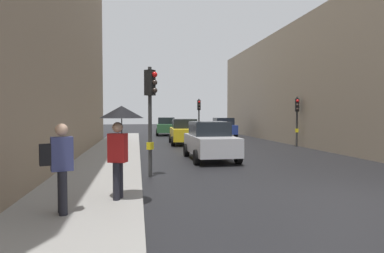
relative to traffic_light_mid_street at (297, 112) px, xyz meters
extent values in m
plane|color=black|center=(-4.85, -12.01, -2.21)|extent=(120.00, 120.00, 0.00)
cube|color=gray|center=(-11.40, -6.01, -2.13)|extent=(2.78, 40.00, 0.16)
cube|color=gray|center=(6.31, 1.09, 1.98)|extent=(12.00, 32.74, 8.38)
cylinder|color=#2D2D2D|center=(0.01, 0.02, -0.61)|extent=(0.12, 0.12, 3.21)
cube|color=black|center=(0.01, 0.02, 0.47)|extent=(0.33, 0.37, 0.84)
cube|color=yellow|center=(0.01, 0.02, -1.16)|extent=(0.25, 0.22, 0.24)
sphere|color=red|center=(-0.06, -0.15, 0.73)|extent=(0.18, 0.18, 0.18)
sphere|color=#2D231E|center=(-0.06, -0.15, 0.47)|extent=(0.18, 0.18, 0.18)
sphere|color=#2D231E|center=(-0.06, -0.15, 0.21)|extent=(0.18, 0.18, 0.18)
cylinder|color=#2D2D2D|center=(-5.00, 7.44, -0.52)|extent=(0.12, 0.12, 3.38)
cube|color=black|center=(-5.00, 7.44, 0.65)|extent=(0.24, 0.30, 0.84)
cube|color=yellow|center=(-5.00, 7.44, -1.16)|extent=(0.20, 0.16, 0.24)
sphere|color=red|center=(-5.00, 7.25, 0.91)|extent=(0.18, 0.18, 0.18)
sphere|color=#2D231E|center=(-5.00, 7.25, 0.65)|extent=(0.18, 0.18, 0.18)
sphere|color=#2D231E|center=(-5.00, 7.25, 0.39)|extent=(0.18, 0.18, 0.18)
cylinder|color=#2D2D2D|center=(-9.70, -8.53, -0.38)|extent=(0.12, 0.12, 3.67)
cube|color=black|center=(-9.70, -8.53, 0.94)|extent=(0.38, 0.37, 0.84)
cube|color=yellow|center=(-9.70, -8.53, -1.16)|extent=(0.25, 0.26, 0.24)
sphere|color=red|center=(-9.55, -8.64, 1.20)|extent=(0.18, 0.18, 0.18)
sphere|color=#2D231E|center=(-9.55, -8.64, 0.94)|extent=(0.18, 0.18, 0.18)
sphere|color=#2D231E|center=(-9.55, -8.64, 0.68)|extent=(0.18, 0.18, 0.18)
cube|color=#2D6038|center=(-7.28, 12.89, -1.49)|extent=(2.11, 4.32, 0.80)
cube|color=black|center=(-7.26, 13.14, -0.77)|extent=(1.74, 2.11, 0.64)
cylinder|color=black|center=(-6.48, 11.48, -1.89)|extent=(0.27, 0.65, 0.64)
cylinder|color=black|center=(-8.28, 11.61, -1.89)|extent=(0.27, 0.65, 0.64)
cylinder|color=black|center=(-6.28, 14.17, -1.89)|extent=(0.27, 0.65, 0.64)
cylinder|color=black|center=(-8.08, 14.30, -1.89)|extent=(0.27, 0.65, 0.64)
cube|color=yellow|center=(-6.89, 2.94, -1.49)|extent=(1.98, 4.27, 0.80)
cube|color=black|center=(-6.88, 3.19, -0.77)|extent=(1.69, 2.07, 0.64)
cylinder|color=black|center=(-6.05, 1.55, -1.89)|extent=(0.25, 0.65, 0.64)
cylinder|color=black|center=(-7.85, 1.63, -1.89)|extent=(0.25, 0.65, 0.64)
cylinder|color=black|center=(-5.93, 4.25, -1.89)|extent=(0.25, 0.65, 0.64)
cylinder|color=black|center=(-7.73, 4.33, -1.89)|extent=(0.25, 0.65, 0.64)
cube|color=navy|center=(-2.33, 9.68, -1.49)|extent=(1.96, 4.27, 0.80)
cube|color=black|center=(-2.34, 9.43, -0.77)|extent=(1.68, 2.06, 0.64)
cylinder|color=black|center=(-3.17, 11.06, -1.89)|extent=(0.24, 0.65, 0.64)
cylinder|color=black|center=(-1.37, 10.99, -1.89)|extent=(0.24, 0.65, 0.64)
cylinder|color=black|center=(-3.28, 8.36, -1.89)|extent=(0.24, 0.65, 0.64)
cylinder|color=black|center=(-1.48, 8.29, -1.89)|extent=(0.24, 0.65, 0.64)
cube|color=#BCBCC1|center=(-6.82, -4.90, -1.49)|extent=(1.84, 4.22, 0.80)
cube|color=black|center=(-6.82, -4.65, -0.77)|extent=(1.62, 2.01, 0.64)
cylinder|color=black|center=(-5.91, -6.24, -1.89)|extent=(0.23, 0.64, 0.64)
cylinder|color=black|center=(-7.71, -6.26, -1.89)|extent=(0.23, 0.64, 0.64)
cylinder|color=black|center=(-5.93, -3.54, -1.89)|extent=(0.23, 0.64, 0.64)
cylinder|color=black|center=(-7.73, -3.56, -1.89)|extent=(0.23, 0.64, 0.64)
cylinder|color=black|center=(-10.53, -11.73, -1.63)|extent=(0.16, 0.16, 0.85)
cylinder|color=black|center=(-10.60, -11.92, -1.63)|extent=(0.16, 0.16, 0.85)
cube|color=red|center=(-10.57, -11.82, -0.87)|extent=(0.46, 0.37, 0.66)
sphere|color=tan|center=(-10.57, -11.82, -0.40)|extent=(0.24, 0.24, 0.24)
cylinder|color=black|center=(-10.47, -11.85, -0.62)|extent=(0.02, 0.02, 0.90)
cone|color=black|center=(-10.47, -11.85, -0.05)|extent=(1.00, 1.00, 0.28)
cylinder|color=black|center=(-11.60, -12.68, -1.63)|extent=(0.16, 0.16, 0.85)
cylinder|color=black|center=(-11.54, -12.87, -1.63)|extent=(0.16, 0.16, 0.85)
cube|color=navy|center=(-11.57, -12.78, -0.87)|extent=(0.46, 0.37, 0.66)
sphere|color=tan|center=(-11.57, -12.78, -0.40)|extent=(0.24, 0.24, 0.24)
cube|color=black|center=(-11.86, -12.87, -0.87)|extent=(0.28, 0.33, 0.40)
camera|label=1|loc=(-10.12, -19.38, -0.10)|focal=30.32mm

